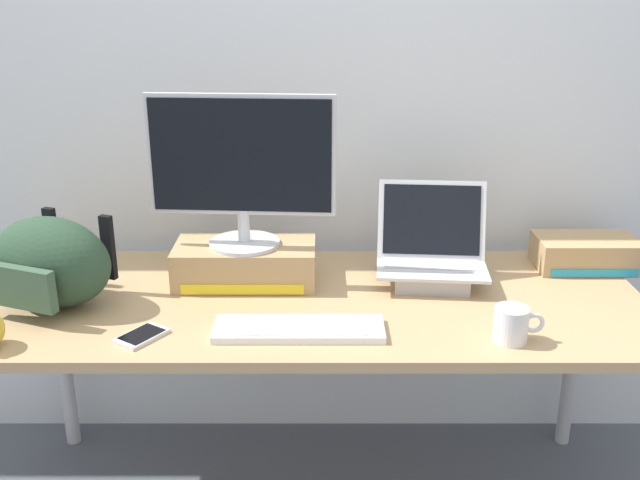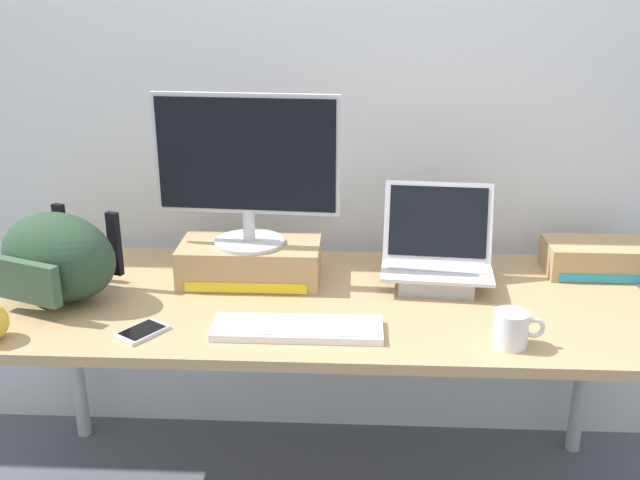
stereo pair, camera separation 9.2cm
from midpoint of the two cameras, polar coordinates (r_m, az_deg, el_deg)
The scene contains 10 objects.
back_wall at distance 2.46m, azimuth -1.05°, elevation 12.53°, with size 7.00×0.10×2.60m, color silver.
desk at distance 2.17m, azimuth -1.22°, elevation -6.09°, with size 1.92×0.77×0.73m.
toner_box_yellow at distance 2.25m, azimuth -6.83°, elevation -1.84°, with size 0.43×0.22×0.12m.
desktop_monitor at distance 2.15m, azimuth -7.17°, elevation 5.66°, with size 0.55×0.21×0.46m.
open_laptop at distance 2.25m, azimuth 7.75°, elevation -1.83°, with size 0.35×0.27×0.30m.
external_keyboard at distance 1.94m, azimuth -2.82°, elevation -6.97°, with size 0.45×0.14×0.02m.
messenger_backpack at distance 2.20m, azimuth -21.28°, elevation -1.62°, with size 0.43×0.35×0.26m.
coffee_mug at distance 1.93m, azimuth 13.71°, elevation -6.49°, with size 0.13×0.09×0.09m.
cell_phone at distance 1.98m, azimuth -14.90°, elevation -7.26°, with size 0.14×0.15×0.01m.
toner_box_cyan at distance 2.48m, azimuth 19.34°, elevation -1.01°, with size 0.32×0.18×0.10m.
Camera 1 is at (0.01, -1.95, 1.61)m, focal length 40.83 mm.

